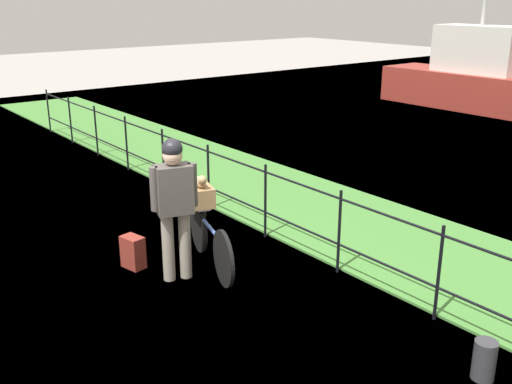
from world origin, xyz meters
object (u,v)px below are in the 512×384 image
object	(u,v)px
bicycle_main	(210,240)
backpack_on_paving	(133,252)
cyclist_person	(174,197)
mooring_bollard	(484,360)
wooden_crate	(200,196)
moored_boat_near	(476,79)
terrier_dog	(200,181)

from	to	relation	value
bicycle_main	backpack_on_paving	xyz separation A→B (m)	(-0.56, -0.75, -0.15)
cyclist_person	mooring_bollard	bearing A→B (deg)	18.36
wooden_crate	moored_boat_near	size ratio (longest dim) A/B	0.07
cyclist_person	moored_boat_near	xyz separation A→B (m)	(-4.13, 12.45, -0.15)
bicycle_main	moored_boat_near	world-z (taller)	moored_boat_near
backpack_on_paving	cyclist_person	bearing A→B (deg)	-167.41
backpack_on_paving	moored_boat_near	xyz separation A→B (m)	(-3.54, 12.73, 0.65)
wooden_crate	terrier_dog	size ratio (longest dim) A/B	1.12
wooden_crate	moored_boat_near	bearing A→B (deg)	107.49
wooden_crate	cyclist_person	xyz separation A→B (m)	(0.39, -0.59, 0.22)
bicycle_main	wooden_crate	world-z (taller)	wooden_crate
terrier_dog	cyclist_person	distance (m)	0.69
cyclist_person	backpack_on_paving	world-z (taller)	cyclist_person
mooring_bollard	moored_boat_near	bearing A→B (deg)	123.15
backpack_on_paving	mooring_bollard	distance (m)	4.11
bicycle_main	backpack_on_paving	size ratio (longest dim) A/B	4.09
mooring_bollard	backpack_on_paving	bearing A→B (deg)	-160.57
cyclist_person	mooring_bollard	xyz separation A→B (m)	(3.29, 1.09, -0.82)
wooden_crate	mooring_bollard	distance (m)	3.77
terrier_dog	bicycle_main	bearing A→B (deg)	-17.00
bicycle_main	mooring_bollard	world-z (taller)	bicycle_main
bicycle_main	wooden_crate	bearing A→B (deg)	163.00
bicycle_main	cyclist_person	xyz separation A→B (m)	(0.03, -0.48, 0.65)
bicycle_main	mooring_bollard	bearing A→B (deg)	10.46
terrier_dog	backpack_on_paving	size ratio (longest dim) A/B	0.81
terrier_dog	mooring_bollard	distance (m)	3.78
wooden_crate	cyclist_person	distance (m)	0.74
cyclist_person	wooden_crate	bearing A→B (deg)	123.54
cyclist_person	moored_boat_near	bearing A→B (deg)	108.34
terrier_dog	moored_boat_near	bearing A→B (deg)	107.58
moored_boat_near	terrier_dog	bearing A→B (deg)	-72.42
terrier_dog	mooring_bollard	size ratio (longest dim) A/B	0.89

